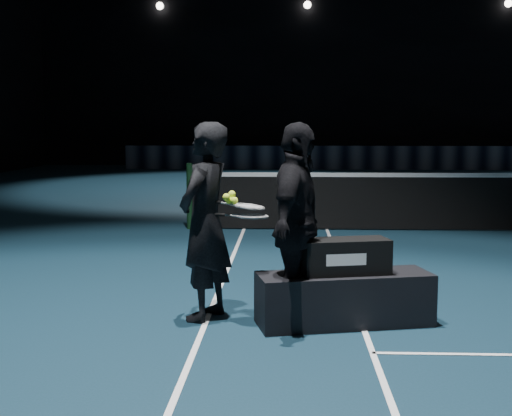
# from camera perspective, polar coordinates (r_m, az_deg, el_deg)

# --- Properties ---
(wall_back) EXTENTS (30.00, 0.00, 30.00)m
(wall_back) POSITION_cam_1_polar(r_m,az_deg,el_deg) (30.29, 11.88, 12.81)
(wall_back) COLOR black
(wall_back) RESTS_ON ground
(net_post_left) EXTENTS (0.10, 0.10, 1.10)m
(net_post_left) POSITION_cam_1_polar(r_m,az_deg,el_deg) (11.91, -5.34, 0.95)
(net_post_left) COLOR black
(net_post_left) RESTS_ON floor
(sponsor_backdrop) EXTENTS (22.00, 0.15, 0.90)m
(sponsor_backdrop) POSITION_cam_1_polar(r_m,az_deg,el_deg) (27.68, 12.48, 3.94)
(sponsor_backdrop) COLOR black
(sponsor_backdrop) RESTS_ON floor
(fixtures_far) EXTENTS (20.00, 0.30, 0.30)m
(fixtures_far) POSITION_cam_1_polar(r_m,az_deg,el_deg) (30.29, 12.01, 15.67)
(fixtures_far) COLOR white
(fixtures_far) RESTS_ON wall_back
(player_bench) EXTENTS (1.59, 0.84, 0.46)m
(player_bench) POSITION_cam_1_polar(r_m,az_deg,el_deg) (6.35, 7.07, -7.22)
(player_bench) COLOR black
(player_bench) RESTS_ON floor
(racket_bag) EXTENTS (0.81, 0.49, 0.30)m
(racket_bag) POSITION_cam_1_polar(r_m,az_deg,el_deg) (6.27, 7.12, -3.85)
(racket_bag) COLOR black
(racket_bag) RESTS_ON player_bench
(bag_signature) EXTENTS (0.35, 0.08, 0.10)m
(bag_signature) POSITION_cam_1_polar(r_m,az_deg,el_deg) (6.11, 7.24, -4.13)
(bag_signature) COLOR white
(bag_signature) RESTS_ON racket_bag
(player_a) EXTENTS (0.63, 0.76, 1.77)m
(player_a) POSITION_cam_1_polar(r_m,az_deg,el_deg) (6.38, -4.10, -1.09)
(player_a) COLOR black
(player_a) RESTS_ON floor
(player_b) EXTENTS (0.65, 1.11, 1.77)m
(player_b) POSITION_cam_1_polar(r_m,az_deg,el_deg) (6.09, 3.24, -1.46)
(player_b) COLOR black
(player_b) RESTS_ON floor
(racket_lower) EXTENTS (0.71, 0.41, 0.03)m
(racket_lower) POSITION_cam_1_polar(r_m,az_deg,el_deg) (6.21, -0.30, -0.67)
(racket_lower) COLOR black
(racket_lower) RESTS_ON player_a
(racket_upper) EXTENTS (0.71, 0.37, 0.10)m
(racket_upper) POSITION_cam_1_polar(r_m,az_deg,el_deg) (6.25, -0.60, 0.12)
(racket_upper) COLOR black
(racket_upper) RESTS_ON player_b
(tennis_balls) EXTENTS (0.12, 0.10, 0.12)m
(tennis_balls) POSITION_cam_1_polar(r_m,az_deg,el_deg) (6.26, -1.96, 0.76)
(tennis_balls) COLOR #B1E330
(tennis_balls) RESTS_ON racket_upper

